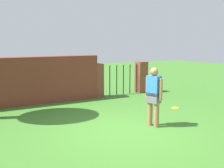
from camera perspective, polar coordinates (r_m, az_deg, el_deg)
name	(u,v)px	position (r m, az deg, el deg)	size (l,w,h in m)	color
ground_plane	(126,131)	(7.28, 2.88, -9.71)	(40.00, 40.00, 0.00)	#3D7528
brick_wall	(28,81)	(10.54, -17.00, 0.62)	(5.42, 0.50, 1.75)	brown
person	(154,94)	(7.54, 8.64, -2.09)	(0.31, 0.52, 1.62)	#9E704C
fence_gate	(120,79)	(12.01, 1.69, 1.12)	(2.69, 0.44, 1.40)	brown
frisbee_yellow	(175,108)	(9.90, 12.97, -4.84)	(0.27, 0.27, 0.02)	yellow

